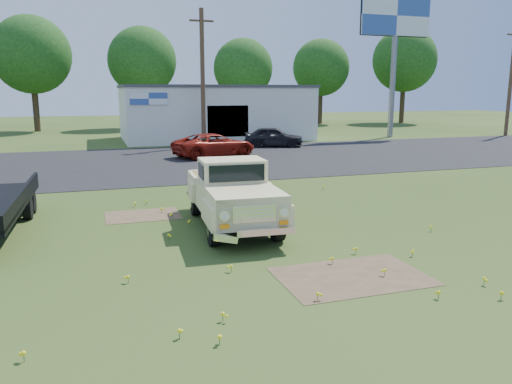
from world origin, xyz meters
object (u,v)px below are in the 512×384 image
dark_sedan (274,137)px  billboard (395,29)px  vintage_pickup_truck (232,193)px  red_pickup (214,145)px

dark_sedan → billboard: bearing=-52.2°
billboard → vintage_pickup_truck: bearing=-131.2°
dark_sedan → red_pickup: bearing=146.4°
dark_sedan → vintage_pickup_truck: bearing=175.3°
vintage_pickup_truck → dark_sedan: (8.11, 18.60, -0.28)m
billboard → red_pickup: bearing=-154.8°
billboard → red_pickup: size_ratio=2.32×
vintage_pickup_truck → red_pickup: bearing=81.8°
red_pickup → dark_sedan: 6.32m
vintage_pickup_truck → dark_sedan: vintage_pickup_truck is taller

